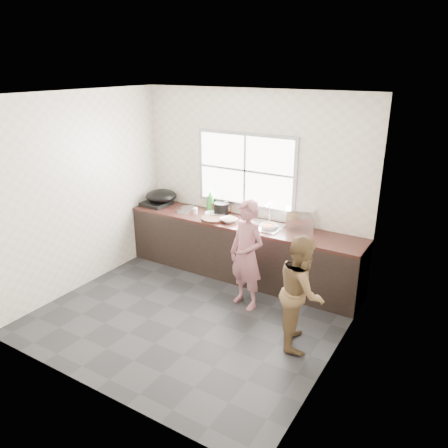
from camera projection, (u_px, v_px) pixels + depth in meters
The scene contains 30 objects.
floor at pixel (191, 315), 5.56m from camera, with size 3.60×3.20×0.01m, color #262628.
ceiling at pixel (184, 94), 4.63m from camera, with size 3.60×3.20×0.01m, color silver.
wall_back at pixel (252, 184), 6.38m from camera, with size 3.60×0.01×2.70m, color beige.
wall_left at pixel (81, 193), 5.97m from camera, with size 0.01×3.20×2.70m, color beige.
wall_right at pixel (340, 246), 4.21m from camera, with size 0.01×3.20×2.70m, color beige.
wall_front at pixel (80, 266), 3.81m from camera, with size 3.60×0.01×2.70m, color beige.
cabinet at pixel (241, 251), 6.45m from camera, with size 3.60×0.62×0.82m, color black.
countertop at pixel (241, 223), 6.30m from camera, with size 3.60×0.64×0.04m, color #321914.
sink at pixel (263, 226), 6.13m from camera, with size 0.55×0.45×0.02m, color silver.
faucet at pixel (269, 212), 6.24m from camera, with size 0.02×0.02×0.30m, color silver.
window_frame at pixel (246, 170), 6.35m from camera, with size 1.60×0.05×1.10m, color #9EA0A5.
window_glazing at pixel (245, 171), 6.33m from camera, with size 1.50×0.01×1.00m, color white.
woman at pixel (247, 258), 5.57m from camera, with size 0.49×0.32×1.35m, color #A5636B.
person_side at pixel (301, 291), 4.81m from camera, with size 0.64×0.49×1.31m, color brown.
cutting_board at pixel (214, 219), 6.38m from camera, with size 0.37×0.37×0.04m, color #341B14.
cleaver at pixel (217, 214), 6.51m from camera, with size 0.22×0.11×0.01m, color silver.
bowl_mince at pixel (228, 220), 6.29m from camera, with size 0.24×0.24×0.06m, color silver.
bowl_crabs at pixel (269, 227), 6.02m from camera, with size 0.18×0.18×0.06m, color white.
bowl_held at pixel (273, 226), 6.04m from camera, with size 0.20×0.20×0.06m, color silver.
black_pot at pixel (221, 208), 6.63m from camera, with size 0.23×0.23×0.17m, color black.
plate_food at pixel (212, 213), 6.65m from camera, with size 0.22×0.22×0.02m, color white.
bottle_green at pixel (211, 200), 6.75m from camera, with size 0.13×0.13×0.33m, color #277729.
bottle_brown_tall at pixel (212, 205), 6.77m from camera, with size 0.08×0.08×0.17m, color #4A2F12.
bottle_brown_short at pixel (226, 208), 6.64m from camera, with size 0.13×0.13×0.17m, color #4D2A13.
glass_jar at pixel (196, 211), 6.63m from camera, with size 0.06×0.06×0.09m, color white.
burner at pixel (156, 203), 7.03m from camera, with size 0.40×0.40×0.06m, color black.
wok at pixel (161, 196), 7.00m from camera, with size 0.50×0.50×0.19m, color black.
dish_rack at pixel (300, 218), 6.04m from camera, with size 0.37×0.26×0.28m, color white.
pot_lid_left at pixel (188, 208), 6.89m from camera, with size 0.25×0.25×0.01m, color #B8BBBF.
pot_lid_right at pixel (183, 212), 6.71m from camera, with size 0.23×0.23×0.01m, color #B8B9BF.
Camera 1 is at (2.86, -3.90, 3.01)m, focal length 35.00 mm.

